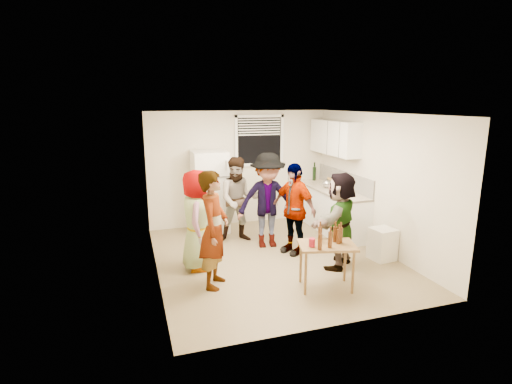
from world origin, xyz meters
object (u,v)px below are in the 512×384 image
object	(u,v)px
wine_bottle	(314,180)
guest_grey	(199,267)
beer_bottle_table	(338,244)
guest_stripe	(215,285)
blue_cup	(345,196)
guest_back_left	(239,240)
kettle	(327,188)
serving_table	(325,287)
refrigerator	(210,192)
red_cup	(312,247)
trash_bin	(382,246)
guest_black	(293,252)
guest_orange	(338,266)
guest_back_right	(267,246)
beer_bottle_counter	(333,192)

from	to	relation	value
wine_bottle	guest_grey	xyz separation A→B (m)	(-3.08, -2.07, -0.90)
beer_bottle_table	guest_stripe	bearing A→B (deg)	160.13
blue_cup	beer_bottle_table	world-z (taller)	blue_cup
guest_stripe	guest_back_left	world-z (taller)	guest_back_left
kettle	blue_cup	distance (m)	0.80
serving_table	guest_stripe	bearing A→B (deg)	159.22
refrigerator	red_cup	xyz separation A→B (m)	(0.82, -3.18, -0.17)
trash_bin	guest_black	world-z (taller)	trash_bin
blue_cup	serving_table	bearing A→B (deg)	-126.60
refrigerator	guest_orange	world-z (taller)	refrigerator
guest_back_right	guest_orange	xyz separation A→B (m)	(0.81, -1.25, 0.00)
wine_bottle	blue_cup	world-z (taller)	wine_bottle
kettle	guest_back_right	world-z (taller)	kettle
guest_grey	guest_back_right	xyz separation A→B (m)	(1.43, 0.61, 0.00)
beer_bottle_table	trash_bin	bearing A→B (deg)	29.06
wine_bottle	guest_orange	world-z (taller)	wine_bottle
kettle	guest_black	world-z (taller)	kettle
kettle	guest_orange	size ratio (longest dim) A/B	0.16
refrigerator	wine_bottle	size ratio (longest dim) A/B	5.41
kettle	blue_cup	bearing A→B (deg)	-109.94
blue_cup	guest_back_left	bearing A→B (deg)	162.32
refrigerator	guest_orange	distance (m)	3.12
beer_bottle_counter	blue_cup	xyz separation A→B (m)	(0.02, -0.43, -0.00)
beer_bottle_table	red_cup	distance (m)	0.42
wine_bottle	serving_table	world-z (taller)	wine_bottle
red_cup	guest_back_right	world-z (taller)	red_cup
beer_bottle_table	guest_grey	distance (m)	2.36
guest_stripe	guest_black	bearing A→B (deg)	-35.82
beer_bottle_counter	red_cup	bearing A→B (deg)	-124.82
beer_bottle_table	guest_grey	world-z (taller)	beer_bottle_table
refrigerator	kettle	bearing A→B (deg)	-14.49
guest_back_right	red_cup	bearing A→B (deg)	-83.92
serving_table	beer_bottle_table	world-z (taller)	beer_bottle_table
blue_cup	guest_orange	bearing A→B (deg)	-123.46
beer_bottle_counter	red_cup	distance (m)	2.68
guest_black	beer_bottle_table	bearing A→B (deg)	-22.47
guest_back_left	guest_black	distance (m)	1.18
trash_bin	red_cup	distance (m)	1.89
guest_black	guest_orange	world-z (taller)	guest_orange
guest_black	guest_orange	bearing A→B (deg)	5.97
guest_black	guest_back_left	bearing A→B (deg)	-164.81
refrigerator	beer_bottle_counter	distance (m)	2.55
wine_bottle	guest_grey	world-z (taller)	wine_bottle
serving_table	guest_black	world-z (taller)	serving_table
guest_grey	beer_bottle_counter	bearing A→B (deg)	-58.86
beer_bottle_counter	guest_back_right	xyz separation A→B (m)	(-1.51, -0.26, -0.90)
guest_grey	guest_black	xyz separation A→B (m)	(1.76, 0.16, 0.00)
beer_bottle_counter	guest_grey	bearing A→B (deg)	-163.44
blue_cup	guest_back_left	distance (m)	2.25
blue_cup	guest_back_right	bearing A→B (deg)	173.72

